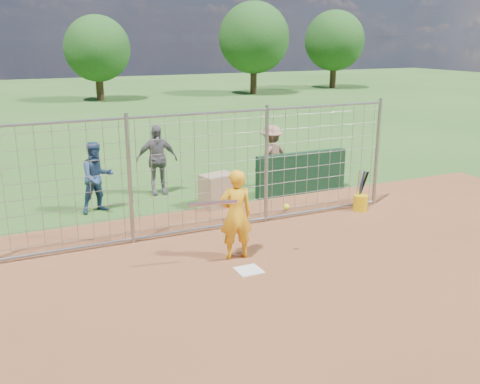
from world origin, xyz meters
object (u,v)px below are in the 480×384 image
equipment_bin (218,190)px  batter (236,215)px  bucket_with_bats (360,200)px  bystander_a (97,177)px  bystander_b (157,160)px  bystander_c (271,157)px

equipment_bin → batter: bearing=-120.4°
batter → equipment_bin: (0.94, 3.06, -0.45)m
equipment_bin → bucket_with_bats: bearing=-44.2°
batter → bystander_a: bearing=-56.2°
equipment_bin → bystander_b: bearing=107.3°
bystander_a → equipment_bin: 2.85m
batter → bucket_with_bats: 4.12m
batter → bystander_a: batter is taller
batter → bystander_a: 4.25m
equipment_bin → bystander_a: bearing=150.0°
batter → equipment_bin: bearing=-97.7°
batter → bystander_c: bearing=-116.6°
bystander_b → batter: bearing=-84.2°
bystander_a → equipment_bin: bearing=-28.5°
bystander_c → bucket_with_bats: bystander_c is taller
bystander_b → bystander_c: (2.98, -0.71, -0.06)m
batter → equipment_bin: batter is taller
equipment_bin → bucket_with_bats: (2.93, -1.75, -0.15)m
bystander_c → equipment_bin: bystander_c is taller
bystander_a → bucket_with_bats: size_ratio=1.71×
bystander_c → equipment_bin: size_ratio=2.14×
bucket_with_bats → batter: bearing=-161.2°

